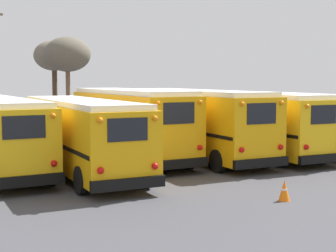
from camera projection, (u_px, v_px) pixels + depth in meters
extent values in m
plane|color=#424247|center=(170.00, 161.00, 23.96)|extent=(160.00, 160.00, 0.00)
cube|color=black|center=(26.00, 181.00, 16.55)|extent=(2.55, 0.31, 0.36)
cube|color=black|center=(24.00, 127.00, 16.42)|extent=(1.37, 0.09, 0.74)
sphere|color=red|center=(54.00, 163.00, 16.94)|extent=(0.22, 0.22, 0.22)
sphere|color=orange|center=(53.00, 116.00, 16.80)|extent=(0.18, 0.18, 0.18)
cube|color=black|center=(27.00, 136.00, 21.60)|extent=(0.47, 10.05, 0.14)
cylinder|color=black|center=(7.00, 147.00, 24.99)|extent=(0.32, 0.96, 0.95)
cylinder|color=black|center=(50.00, 172.00, 18.29)|extent=(0.32, 0.96, 0.95)
cube|color=#E5A00C|center=(80.00, 134.00, 20.83)|extent=(2.44, 10.61, 2.43)
cube|color=white|center=(79.00, 102.00, 20.71)|extent=(2.25, 10.18, 0.20)
cube|color=black|center=(128.00, 184.00, 16.14)|extent=(2.48, 0.20, 0.36)
cube|color=black|center=(128.00, 130.00, 16.00)|extent=(1.34, 0.03, 0.73)
sphere|color=red|center=(101.00, 171.00, 15.69)|extent=(0.22, 0.22, 0.22)
sphere|color=orange|center=(100.00, 120.00, 15.55)|extent=(0.18, 0.18, 0.18)
sphere|color=red|center=(155.00, 166.00, 16.48)|extent=(0.22, 0.22, 0.22)
sphere|color=orange|center=(155.00, 118.00, 16.34)|extent=(0.18, 0.18, 0.18)
cube|color=black|center=(50.00, 140.00, 20.31)|extent=(0.04, 10.39, 0.14)
cube|color=black|center=(109.00, 137.00, 21.38)|extent=(0.04, 10.39, 0.14)
cylinder|color=black|center=(32.00, 150.00, 24.02)|extent=(0.28, 0.95, 0.95)
cylinder|color=black|center=(80.00, 147.00, 25.01)|extent=(0.28, 0.95, 0.95)
cylinder|color=black|center=(81.00, 180.00, 16.85)|extent=(0.28, 0.95, 0.95)
cylinder|color=black|center=(145.00, 175.00, 17.83)|extent=(0.28, 0.95, 0.95)
cube|color=#E5A00C|center=(130.00, 123.00, 24.18)|extent=(2.63, 9.86, 2.77)
cube|color=white|center=(129.00, 92.00, 24.04)|extent=(2.43, 9.46, 0.20)
cube|color=black|center=(179.00, 164.00, 19.90)|extent=(2.50, 0.25, 0.36)
cube|color=black|center=(179.00, 113.00, 19.74)|extent=(1.35, 0.06, 0.83)
sphere|color=red|center=(158.00, 150.00, 19.42)|extent=(0.22, 0.22, 0.22)
sphere|color=orange|center=(158.00, 103.00, 19.26)|extent=(0.18, 0.18, 0.18)
sphere|color=red|center=(200.00, 148.00, 20.26)|extent=(0.22, 0.22, 0.22)
sphere|color=orange|center=(200.00, 102.00, 20.09)|extent=(0.18, 0.18, 0.18)
cube|color=black|center=(105.00, 129.00, 23.64)|extent=(0.20, 9.62, 0.14)
cube|color=black|center=(153.00, 126.00, 24.76)|extent=(0.20, 9.62, 0.14)
cylinder|color=black|center=(83.00, 142.00, 26.98)|extent=(0.30, 0.97, 0.96)
cylinder|color=black|center=(124.00, 140.00, 28.01)|extent=(0.30, 0.97, 0.96)
cylinder|color=black|center=(138.00, 162.00, 20.58)|extent=(0.30, 0.97, 0.96)
cylinder|color=black|center=(188.00, 158.00, 21.61)|extent=(0.30, 0.97, 0.96)
cube|color=#E5A00C|center=(196.00, 123.00, 24.73)|extent=(2.56, 10.45, 2.73)
cube|color=white|center=(196.00, 92.00, 24.60)|extent=(2.36, 10.03, 0.20)
cube|color=black|center=(261.00, 163.00, 20.15)|extent=(2.54, 0.22, 0.36)
cube|color=black|center=(262.00, 114.00, 19.99)|extent=(1.37, 0.04, 0.82)
sphere|color=red|center=(242.00, 150.00, 19.67)|extent=(0.22, 0.22, 0.22)
sphere|color=orange|center=(242.00, 104.00, 19.51)|extent=(0.18, 0.18, 0.18)
sphere|color=red|center=(281.00, 147.00, 20.50)|extent=(0.22, 0.22, 0.22)
sphere|color=orange|center=(282.00, 103.00, 20.34)|extent=(0.18, 0.18, 0.18)
cube|color=black|center=(172.00, 128.00, 24.20)|extent=(0.09, 10.23, 0.14)
cube|color=black|center=(218.00, 126.00, 25.31)|extent=(0.09, 10.23, 0.14)
cylinder|color=black|center=(141.00, 140.00, 27.83)|extent=(0.29, 0.96, 0.95)
cylinder|color=black|center=(179.00, 138.00, 28.86)|extent=(0.29, 0.96, 0.95)
cylinder|color=black|center=(218.00, 161.00, 20.83)|extent=(0.29, 0.96, 0.95)
cylinder|color=black|center=(265.00, 157.00, 21.86)|extent=(0.29, 0.96, 0.95)
cube|color=yellow|center=(250.00, 122.00, 25.95)|extent=(2.51, 10.61, 2.59)
cube|color=white|center=(250.00, 94.00, 25.83)|extent=(2.32, 10.18, 0.20)
cube|color=black|center=(323.00, 159.00, 21.26)|extent=(2.43, 0.23, 0.36)
cube|color=black|center=(324.00, 115.00, 21.11)|extent=(1.31, 0.05, 0.78)
sphere|color=red|center=(306.00, 147.00, 20.82)|extent=(0.22, 0.22, 0.22)
sphere|color=orange|center=(307.00, 106.00, 20.67)|extent=(0.18, 0.18, 0.18)
cube|color=black|center=(230.00, 127.00, 25.46)|extent=(0.15, 10.37, 0.14)
cube|color=black|center=(269.00, 125.00, 26.48)|extent=(0.15, 10.37, 0.14)
cylinder|color=black|center=(193.00, 138.00, 29.18)|extent=(0.29, 0.94, 0.94)
cylinder|color=black|center=(227.00, 136.00, 30.12)|extent=(0.29, 0.94, 0.94)
cylinder|color=black|center=(281.00, 157.00, 22.00)|extent=(0.29, 0.94, 0.94)
cylinder|color=black|center=(321.00, 154.00, 22.94)|extent=(0.29, 0.94, 0.94)
cube|color=#EAAA0F|center=(300.00, 121.00, 27.16)|extent=(2.83, 9.79, 2.49)
cube|color=white|center=(300.00, 96.00, 27.04)|extent=(2.62, 9.40, 0.20)
cube|color=black|center=(280.00, 125.00, 26.70)|extent=(0.44, 9.49, 0.14)
cube|color=black|center=(318.00, 124.00, 27.66)|extent=(0.44, 9.49, 0.14)
cylinder|color=black|center=(245.00, 136.00, 30.06)|extent=(0.32, 0.97, 0.96)
cylinder|color=black|center=(277.00, 134.00, 30.95)|extent=(0.32, 0.97, 0.96)
cylinder|color=black|center=(328.00, 151.00, 23.58)|extent=(0.32, 0.97, 0.96)
cylinder|color=brown|center=(68.00, 98.00, 38.52)|extent=(0.33, 0.33, 4.67)
ellipsoid|color=#5B5447|center=(67.00, 54.00, 38.22)|extent=(3.46, 3.46, 2.59)
cylinder|color=#473323|center=(55.00, 96.00, 41.30)|extent=(0.40, 0.40, 4.77)
ellipsoid|color=#6B6051|center=(54.00, 55.00, 41.00)|extent=(3.23, 3.23, 2.42)
cylinder|color=#939399|center=(1.00, 136.00, 27.89)|extent=(0.06, 0.06, 1.40)
cylinder|color=#939399|center=(49.00, 134.00, 29.02)|extent=(0.06, 0.06, 1.40)
cylinder|color=#939399|center=(93.00, 132.00, 30.15)|extent=(0.06, 0.06, 1.40)
cylinder|color=#939399|center=(134.00, 130.00, 31.28)|extent=(0.06, 0.06, 1.40)
cylinder|color=#939399|center=(172.00, 128.00, 32.41)|extent=(0.06, 0.06, 1.40)
cylinder|color=#939399|center=(207.00, 126.00, 33.54)|extent=(0.06, 0.06, 1.40)
cylinder|color=#939399|center=(241.00, 125.00, 34.67)|extent=(0.06, 0.06, 1.40)
cylinder|color=#939399|center=(272.00, 123.00, 35.80)|extent=(0.06, 0.06, 1.40)
cylinder|color=#939399|center=(114.00, 119.00, 30.65)|extent=(23.32, 0.04, 0.04)
cone|color=orange|center=(284.00, 191.00, 16.02)|extent=(0.36, 0.36, 0.65)
cylinder|color=white|center=(284.00, 190.00, 16.02)|extent=(0.17, 0.17, 0.06)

